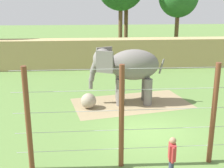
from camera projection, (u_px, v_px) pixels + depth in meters
The scene contains 7 objects.
ground_plane at pixel (150, 132), 13.73m from camera, with size 120.00×120.00×0.00m, color #5B7F3D.
dirt_patch at pixel (131, 103), 17.51m from camera, with size 6.78×3.62×0.01m, color #937F5B.
embankment_wall at pixel (120, 53), 26.39m from camera, with size 36.00×1.80×2.59m, color tan.
elephant at pixel (128, 67), 17.02m from camera, with size 4.44×1.87×3.29m.
enrichment_ball at pixel (89, 101), 16.61m from camera, with size 0.87×0.87×0.87m, color gray.
cable_fence at pixel (168, 116), 10.55m from camera, with size 10.86×0.19×3.86m.
zookeeper at pixel (172, 158), 9.69m from camera, with size 0.28×0.59×1.67m.
Camera 1 is at (-2.77, -12.38, 5.98)m, focal length 47.01 mm.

